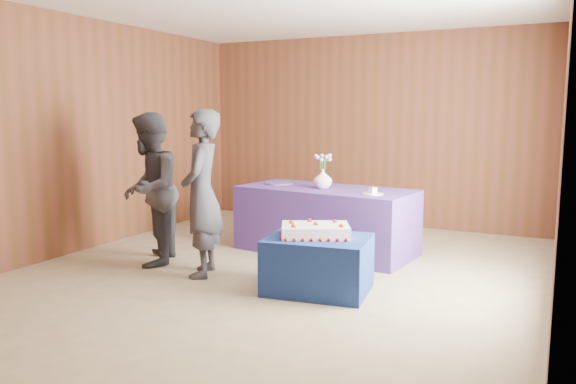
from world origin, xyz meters
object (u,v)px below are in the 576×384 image
Objects in this scene: sheet_cake at (315,231)px; guest_left at (202,194)px; serving_table at (326,220)px; cake_table at (318,264)px; vase at (323,179)px; guest_right at (150,189)px.

sheet_cake is 0.45× the size of guest_left.
sheet_cake is at bearing -64.56° from serving_table.
vase reaches higher than cake_table.
serving_table reaches higher than cake_table.
guest_right is (-1.93, 0.07, 0.25)m from sheet_cake.
guest_right reaches higher than serving_table.
vase reaches higher than sheet_cake.
serving_table is at bearing 36.00° from vase.
cake_table is at bearing -63.44° from serving_table.
guest_right is (-1.45, -1.27, -0.05)m from vase.
guest_right is (-0.73, 0.11, -0.02)m from guest_left.
sheet_cake is at bearing 154.26° from cake_table.
cake_table is 2.04m from guest_right.
serving_table is 0.49m from vase.
cake_table is at bearing -44.09° from sheet_cake.
guest_right is at bearing -121.66° from guest_left.
guest_right is at bearing -131.77° from serving_table.
sheet_cake reaches higher than cake_table.
vase is at bearing 128.90° from guest_left.
guest_right is (-1.96, 0.08, 0.56)m from cake_table.
guest_right is (-1.48, -1.29, 0.43)m from serving_table.
guest_left is 0.74m from guest_right.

